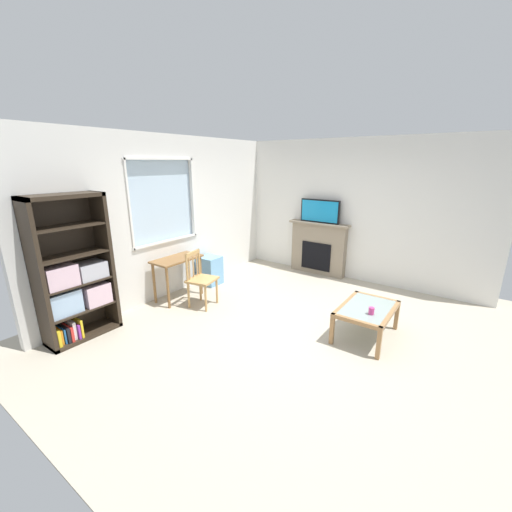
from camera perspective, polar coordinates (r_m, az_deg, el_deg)
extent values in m
cube|color=#B2A893|center=(4.74, 5.43, -12.38)|extent=(5.93, 5.72, 0.02)
cube|color=silver|center=(5.97, -14.33, -1.57)|extent=(4.93, 0.12, 0.95)
cube|color=silver|center=(5.71, -15.84, 18.35)|extent=(4.93, 0.12, 0.38)
cube|color=silver|center=(4.87, -30.24, 6.78)|extent=(1.64, 0.12, 1.38)
cube|color=silver|center=(6.76, -5.37, 11.00)|extent=(1.99, 0.12, 1.38)
cube|color=silver|center=(5.64, -16.58, 9.34)|extent=(1.30, 0.02, 1.38)
cube|color=white|center=(5.70, -15.59, 2.56)|extent=(1.36, 0.06, 0.03)
cube|color=white|center=(5.55, -16.70, 16.24)|extent=(1.36, 0.06, 0.03)
cube|color=white|center=(5.21, -21.74, 8.33)|extent=(0.03, 0.06, 1.38)
cube|color=white|center=(6.00, -11.24, 10.09)|extent=(0.03, 0.06, 1.38)
cube|color=silver|center=(6.53, 17.15, 7.66)|extent=(0.12, 4.92, 2.70)
cube|color=#2D2319|center=(4.57, -34.45, -3.30)|extent=(0.05, 0.38, 1.90)
cube|color=#2D2319|center=(4.89, -25.24, -0.80)|extent=(0.05, 0.38, 1.90)
cube|color=#2D2319|center=(4.55, -31.33, 9.12)|extent=(0.90, 0.38, 0.05)
cube|color=#2D2319|center=(5.05, -28.19, -12.02)|extent=(0.90, 0.38, 0.05)
cube|color=#2D2319|center=(4.88, -30.60, -1.59)|extent=(0.90, 0.02, 1.90)
cube|color=#2D2319|center=(4.90, -28.77, -8.18)|extent=(0.85, 0.36, 0.02)
cube|color=#2D2319|center=(4.77, -29.37, -4.12)|extent=(0.85, 0.36, 0.02)
cube|color=#2D2319|center=(4.67, -30.00, 0.14)|extent=(0.85, 0.36, 0.02)
cube|color=#2D2319|center=(4.59, -30.66, 4.57)|extent=(0.85, 0.36, 0.02)
cube|color=#9EBCDB|center=(4.76, -31.19, -7.11)|extent=(0.39, 0.28, 0.30)
cube|color=beige|center=(4.92, -26.85, -5.94)|extent=(0.33, 0.32, 0.28)
cube|color=beige|center=(4.65, -31.73, -3.06)|extent=(0.37, 0.32, 0.27)
cube|color=#B2B2BC|center=(4.80, -27.50, -2.24)|extent=(0.36, 0.31, 0.21)
cube|color=yellow|center=(4.86, -32.19, -11.99)|extent=(0.04, 0.28, 0.22)
cube|color=orange|center=(4.87, -31.74, -11.96)|extent=(0.03, 0.22, 0.20)
cube|color=#286BB2|center=(4.89, -31.34, -11.86)|extent=(0.02, 0.24, 0.20)
cube|color=black|center=(4.90, -30.98, -11.69)|extent=(0.03, 0.28, 0.21)
cube|color=red|center=(4.91, -30.52, -11.59)|extent=(0.03, 0.29, 0.20)
cube|color=white|center=(4.91, -30.09, -11.18)|extent=(0.04, 0.23, 0.24)
cube|color=purple|center=(4.94, -29.61, -11.30)|extent=(0.03, 0.30, 0.19)
cube|color=yellow|center=(4.94, -29.25, -10.88)|extent=(0.03, 0.29, 0.25)
cube|color=brown|center=(5.51, -13.92, -0.50)|extent=(0.83, 0.44, 0.03)
cylinder|color=brown|center=(5.29, -15.42, -5.50)|extent=(0.04, 0.04, 0.69)
cylinder|color=brown|center=(5.73, -9.80, -3.40)|extent=(0.04, 0.04, 0.69)
cylinder|color=brown|center=(5.54, -17.67, -4.66)|extent=(0.04, 0.04, 0.69)
cylinder|color=brown|center=(5.97, -12.12, -2.72)|extent=(0.04, 0.04, 0.69)
cube|color=tan|center=(5.22, -9.55, -4.18)|extent=(0.49, 0.48, 0.04)
cylinder|color=tan|center=(5.09, -8.95, -7.52)|extent=(0.04, 0.04, 0.43)
cylinder|color=tan|center=(5.36, -7.00, -6.20)|extent=(0.04, 0.04, 0.43)
cylinder|color=tan|center=(5.26, -11.91, -6.88)|extent=(0.04, 0.04, 0.43)
cylinder|color=tan|center=(5.52, -9.87, -5.64)|extent=(0.04, 0.04, 0.43)
cylinder|color=tan|center=(5.10, -12.21, -2.14)|extent=(0.04, 0.04, 0.45)
cylinder|color=tan|center=(5.37, -10.11, -1.09)|extent=(0.04, 0.04, 0.45)
cube|color=tan|center=(5.18, -11.25, 0.45)|extent=(0.36, 0.11, 0.06)
cylinder|color=tan|center=(5.16, -11.78, -2.24)|extent=(0.02, 0.02, 0.35)
cylinder|color=tan|center=(5.24, -11.12, -1.91)|extent=(0.02, 0.02, 0.35)
cylinder|color=tan|center=(5.32, -10.48, -1.59)|extent=(0.02, 0.02, 0.35)
cube|color=#72ADDB|center=(6.21, -8.23, -2.51)|extent=(0.35, 0.40, 0.54)
cube|color=gray|center=(6.79, 11.02, 1.24)|extent=(0.18, 1.15, 1.04)
cube|color=black|center=(6.75, 10.61, -0.04)|extent=(0.03, 0.64, 0.57)
cube|color=gray|center=(6.66, 11.20, 5.71)|extent=(0.26, 1.25, 0.04)
cube|color=black|center=(6.62, 11.32, 7.85)|extent=(0.05, 0.82, 0.46)
cube|color=#198CCC|center=(6.59, 11.21, 7.82)|extent=(0.01, 0.77, 0.41)
cube|color=#8C9E99|center=(4.52, 19.21, -8.70)|extent=(0.83, 0.54, 0.02)
cube|color=#A37547|center=(4.47, 22.81, -9.62)|extent=(0.93, 0.05, 0.05)
cube|color=#A37547|center=(4.61, 15.69, -8.12)|extent=(0.93, 0.05, 0.05)
cube|color=#A37547|center=(4.15, 17.36, -11.12)|extent=(0.05, 0.64, 0.05)
cube|color=#A37547|center=(4.92, 20.71, -6.97)|extent=(0.05, 0.64, 0.05)
cube|color=#A37547|center=(4.18, 21.01, -14.57)|extent=(0.05, 0.05, 0.38)
cube|color=#A37547|center=(4.95, 23.76, -9.88)|extent=(0.05, 0.05, 0.38)
cube|color=#A37547|center=(4.33, 13.37, -12.76)|extent=(0.05, 0.05, 0.38)
cube|color=#A37547|center=(5.08, 17.27, -8.53)|extent=(0.05, 0.05, 0.38)
cylinder|color=#DB3D84|center=(4.32, 19.86, -9.16)|extent=(0.07, 0.07, 0.09)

